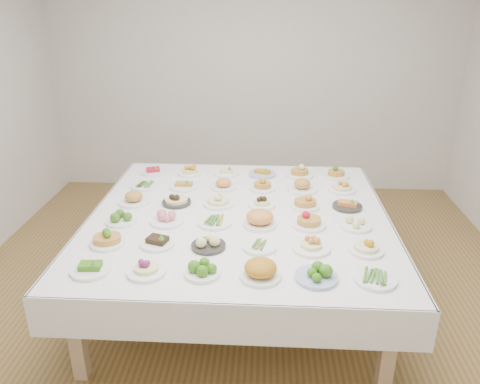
# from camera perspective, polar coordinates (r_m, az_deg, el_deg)

# --- Properties ---
(room_envelope) EXTENTS (5.02, 5.02, 2.81)m
(room_envelope) POSITION_cam_1_polar(r_m,az_deg,el_deg) (3.33, 0.30, 13.96)
(room_envelope) COLOR olive
(room_envelope) RESTS_ON ground
(display_table) EXTENTS (2.35, 2.35, 0.75)m
(display_table) POSITION_cam_1_polar(r_m,az_deg,el_deg) (3.72, -0.13, -3.63)
(display_table) COLOR white
(display_table) RESTS_ON ground
(dish_0) EXTENTS (0.25, 0.25, 0.10)m
(dish_0) POSITION_cam_1_polar(r_m,az_deg,el_deg) (3.09, -17.80, -8.54)
(dish_0) COLOR white
(dish_0) RESTS_ON display_table
(dish_1) EXTENTS (0.25, 0.25, 0.14)m
(dish_1) POSITION_cam_1_polar(r_m,az_deg,el_deg) (2.98, -11.38, -8.63)
(dish_1) COLOR white
(dish_1) RESTS_ON display_table
(dish_2) EXTENTS (0.22, 0.22, 0.11)m
(dish_2) POSITION_cam_1_polar(r_m,az_deg,el_deg) (2.93, -4.63, -9.16)
(dish_2) COLOR white
(dish_2) RESTS_ON display_table
(dish_3) EXTENTS (0.29, 0.29, 0.16)m
(dish_3) POSITION_cam_1_polar(r_m,az_deg,el_deg) (2.88, 2.52, -9.04)
(dish_3) COLOR white
(dish_3) RESTS_ON display_table
(dish_4) EXTENTS (0.26, 0.26, 0.12)m
(dish_4) POSITION_cam_1_polar(r_m,az_deg,el_deg) (2.91, 9.33, -9.48)
(dish_4) COLOR #4C66B2
(dish_4) RESTS_ON display_table
(dish_5) EXTENTS (0.26, 0.26, 0.06)m
(dish_5) POSITION_cam_1_polar(r_m,az_deg,el_deg) (2.98, 16.13, -9.94)
(dish_5) COLOR white
(dish_5) RESTS_ON display_table
(dish_6) EXTENTS (0.24, 0.24, 0.15)m
(dish_6) POSITION_cam_1_polar(r_m,az_deg,el_deg) (3.36, -15.95, -5.09)
(dish_6) COLOR white
(dish_6) RESTS_ON display_table
(dish_7) EXTENTS (0.24, 0.24, 0.10)m
(dish_7) POSITION_cam_1_polar(r_m,az_deg,el_deg) (3.29, -10.04, -5.74)
(dish_7) COLOR white
(dish_7) RESTS_ON display_table
(dish_8) EXTENTS (0.23, 0.23, 0.10)m
(dish_8) POSITION_cam_1_polar(r_m,az_deg,el_deg) (3.21, -3.88, -6.05)
(dish_8) COLOR #2C2927
(dish_8) RESTS_ON display_table
(dish_9) EXTENTS (0.23, 0.23, 0.05)m
(dish_9) POSITION_cam_1_polar(r_m,az_deg,el_deg) (3.22, 2.36, -6.54)
(dish_9) COLOR white
(dish_9) RESTS_ON display_table
(dish_10) EXTENTS (0.26, 0.26, 0.14)m
(dish_10) POSITION_cam_1_polar(r_m,az_deg,el_deg) (3.21, 8.72, -5.87)
(dish_10) COLOR white
(dish_10) RESTS_ON display_table
(dish_11) EXTENTS (0.24, 0.24, 0.14)m
(dish_11) POSITION_cam_1_polar(r_m,az_deg,el_deg) (3.26, 15.17, -5.99)
(dish_11) COLOR white
(dish_11) RESTS_ON display_table
(dish_12) EXTENTS (0.24, 0.24, 0.11)m
(dish_12) POSITION_cam_1_polar(r_m,az_deg,el_deg) (3.67, -14.30, -2.91)
(dish_12) COLOR white
(dish_12) RESTS_ON display_table
(dish_13) EXTENTS (0.25, 0.25, 0.11)m
(dish_13) POSITION_cam_1_polar(r_m,az_deg,el_deg) (3.59, -8.90, -3.03)
(dish_13) COLOR white
(dish_13) RESTS_ON display_table
(dish_14) EXTENTS (0.26, 0.26, 0.06)m
(dish_14) POSITION_cam_1_polar(r_m,az_deg,el_deg) (3.54, -3.08, -3.49)
(dish_14) COLOR white
(dish_14) RESTS_ON display_table
(dish_15) EXTENTS (0.26, 0.26, 0.16)m
(dish_15) POSITION_cam_1_polar(r_m,az_deg,el_deg) (3.50, 2.44, -2.89)
(dish_15) COLOR white
(dish_15) RESTS_ON display_table
(dish_16) EXTENTS (0.26, 0.25, 0.15)m
(dish_16) POSITION_cam_1_polar(r_m,az_deg,el_deg) (3.52, 8.43, -3.08)
(dish_16) COLOR white
(dish_16) RESTS_ON display_table
(dish_17) EXTENTS (0.23, 0.23, 0.10)m
(dish_17) POSITION_cam_1_polar(r_m,az_deg,el_deg) (3.58, 14.00, -3.53)
(dish_17) COLOR white
(dish_17) RESTS_ON display_table
(dish_18) EXTENTS (0.25, 0.25, 0.13)m
(dish_18) POSITION_cam_1_polar(r_m,az_deg,el_deg) (3.97, -12.81, -0.61)
(dish_18) COLOR white
(dish_18) RESTS_ON display_table
(dish_19) EXTENTS (0.25, 0.25, 0.14)m
(dish_19) POSITION_cam_1_polar(r_m,az_deg,el_deg) (3.89, -7.78, -0.56)
(dish_19) COLOR #2C2927
(dish_19) RESTS_ON display_table
(dish_20) EXTENTS (0.25, 0.25, 0.14)m
(dish_20) POSITION_cam_1_polar(r_m,az_deg,el_deg) (3.84, -2.67, -0.64)
(dish_20) COLOR white
(dish_20) RESTS_ON display_table
(dish_21) EXTENTS (0.22, 0.22, 0.12)m
(dish_21) POSITION_cam_1_polar(r_m,az_deg,el_deg) (3.82, 2.67, -0.99)
(dish_21) COLOR white
(dish_21) RESTS_ON display_table
(dish_22) EXTENTS (0.23, 0.23, 0.14)m
(dish_22) POSITION_cam_1_polar(r_m,az_deg,el_deg) (3.83, 7.98, -0.96)
(dish_22) COLOR white
(dish_22) RESTS_ON display_table
(dish_23) EXTENTS (0.24, 0.24, 0.10)m
(dish_23) POSITION_cam_1_polar(r_m,az_deg,el_deg) (3.90, 12.97, -1.39)
(dish_23) COLOR #2C2927
(dish_23) RESTS_ON display_table
(dish_24) EXTENTS (0.24, 0.24, 0.05)m
(dish_24) POSITION_cam_1_polar(r_m,az_deg,el_deg) (4.29, -11.49, 0.83)
(dish_24) COLOR white
(dish_24) RESTS_ON display_table
(dish_25) EXTENTS (0.25, 0.25, 0.11)m
(dish_25) POSITION_cam_1_polar(r_m,az_deg,el_deg) (4.22, -6.87, 1.05)
(dish_25) COLOR white
(dish_25) RESTS_ON display_table
(dish_26) EXTENTS (0.22, 0.22, 0.12)m
(dish_26) POSITION_cam_1_polar(r_m,az_deg,el_deg) (4.18, -2.03, 1.12)
(dish_26) COLOR white
(dish_26) RESTS_ON display_table
(dish_27) EXTENTS (0.23, 0.23, 0.14)m
(dish_27) POSITION_cam_1_polar(r_m,az_deg,el_deg) (4.15, 2.76, 1.10)
(dish_27) COLOR white
(dish_27) RESTS_ON display_table
(dish_28) EXTENTS (0.26, 0.26, 0.14)m
(dish_28) POSITION_cam_1_polar(r_m,az_deg,el_deg) (4.16, 7.59, 0.96)
(dish_28) COLOR white
(dish_28) RESTS_ON display_table
(dish_29) EXTENTS (0.26, 0.26, 0.14)m
(dish_29) POSITION_cam_1_polar(r_m,az_deg,el_deg) (4.21, 12.38, 0.97)
(dish_29) COLOR white
(dish_29) RESTS_ON display_table
(dish_30) EXTENTS (0.23, 0.23, 0.09)m
(dish_30) POSITION_cam_1_polar(r_m,az_deg,el_deg) (4.61, -10.56, 2.66)
(dish_30) COLOR white
(dish_30) RESTS_ON display_table
(dish_31) EXTENTS (0.24, 0.24, 0.13)m
(dish_31) POSITION_cam_1_polar(r_m,az_deg,el_deg) (4.53, -6.14, 2.93)
(dish_31) COLOR white
(dish_31) RESTS_ON display_table
(dish_32) EXTENTS (0.24, 0.24, 0.10)m
(dish_32) POSITION_cam_1_polar(r_m,az_deg,el_deg) (4.51, -1.66, 2.59)
(dish_32) COLOR white
(dish_32) RESTS_ON display_table
(dish_33) EXTENTS (0.26, 0.26, 0.10)m
(dish_33) POSITION_cam_1_polar(r_m,az_deg,el_deg) (4.49, 2.74, 2.53)
(dish_33) COLOR #4C66B2
(dish_33) RESTS_ON display_table
(dish_34) EXTENTS (0.28, 0.27, 0.16)m
(dish_34) POSITION_cam_1_polar(r_m,az_deg,el_deg) (4.49, 7.30, 2.87)
(dish_34) COLOR white
(dish_34) RESTS_ON display_table
(dish_35) EXTENTS (0.25, 0.24, 0.15)m
(dish_35) POSITION_cam_1_polar(r_m,az_deg,el_deg) (4.52, 11.66, 2.59)
(dish_35) COLOR white
(dish_35) RESTS_ON display_table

